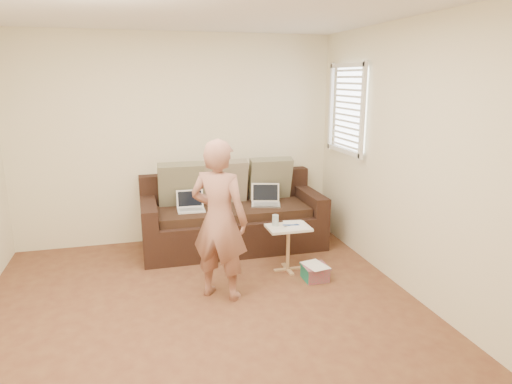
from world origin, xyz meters
TOP-DOWN VIEW (x-y plane):
  - floor at (0.00, 0.00)m, footprint 4.50×4.50m
  - ceiling at (0.00, 0.00)m, footprint 4.50×4.50m
  - wall_back at (0.00, 2.25)m, footprint 4.00×0.00m
  - wall_front at (0.00, -2.25)m, footprint 4.00×0.00m
  - wall_right at (2.00, 0.00)m, footprint 0.00×4.50m
  - window_blinds at (1.95, 1.50)m, footprint 0.12×0.88m
  - sofa at (0.60, 1.77)m, footprint 2.20×0.95m
  - pillow_left at (0.00, 1.97)m, footprint 0.55×0.29m
  - pillow_mid at (0.55, 1.97)m, footprint 0.55×0.27m
  - pillow_right at (1.15, 2.00)m, footprint 0.55×0.28m
  - laptop_silver at (1.01, 1.71)m, footprint 0.41×0.34m
  - laptop_white at (0.08, 1.71)m, footprint 0.33×0.24m
  - person at (0.20, 0.49)m, footprint 0.68×0.63m
  - side_table at (1.03, 0.90)m, footprint 0.46×0.32m
  - drinking_glass at (0.90, 0.97)m, footprint 0.07×0.07m
  - scissors at (1.06, 0.92)m, footprint 0.20×0.16m
  - paper_on_table at (1.11, 0.94)m, footprint 0.25×0.33m
  - striped_box at (1.22, 0.59)m, footprint 0.26×0.26m

SIDE VIEW (x-z plane):
  - floor at x=0.00m, z-range 0.00..0.00m
  - striped_box at x=1.22m, z-range 0.00..0.16m
  - side_table at x=1.03m, z-range 0.00..0.50m
  - sofa at x=0.60m, z-range 0.00..0.85m
  - paper_on_table at x=1.11m, z-range 0.50..0.51m
  - scissors at x=1.06m, z-range 0.50..0.52m
  - laptop_silver at x=1.01m, z-range 0.40..0.64m
  - laptop_white at x=0.08m, z-range 0.40..0.64m
  - drinking_glass at x=0.90m, z-range 0.50..0.62m
  - person at x=0.20m, z-range 0.00..1.54m
  - pillow_left at x=0.00m, z-range 0.51..1.07m
  - pillow_mid at x=0.55m, z-range 0.51..1.07m
  - pillow_right at x=1.15m, z-range 0.51..1.07m
  - wall_back at x=0.00m, z-range -0.70..3.30m
  - wall_front at x=0.00m, z-range -0.70..3.30m
  - wall_right at x=2.00m, z-range -0.95..3.55m
  - window_blinds at x=1.95m, z-range 1.16..2.24m
  - ceiling at x=0.00m, z-range 2.60..2.60m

